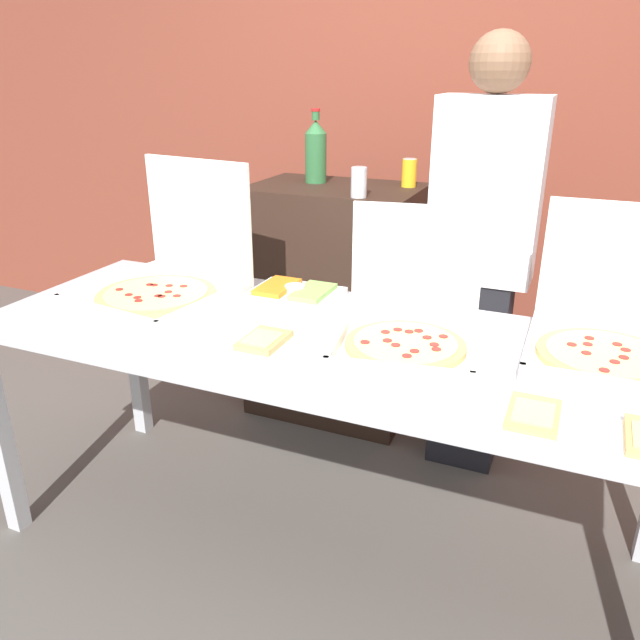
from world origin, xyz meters
The scene contains 14 objects.
ground_plane centered at (0.00, 0.00, 0.00)m, with size 16.00×16.00×0.00m, color #514C47.
brick_wall_behind centered at (0.00, 1.70, 1.40)m, with size 10.00×0.06×2.80m.
buffet_table centered at (0.00, 0.00, 0.74)m, with size 2.28×0.85×0.83m.
pizza_box_far_right centered at (-0.65, 0.10, 0.92)m, with size 0.55×0.57×0.48m.
pizza_box_far_left centered at (0.28, 0.01, 0.91)m, with size 0.47×0.48×0.41m.
pizza_box_near_right centered at (0.84, 0.17, 0.91)m, with size 0.43×0.45×0.43m.
paper_plate_front_left centered at (-0.13, -0.14, 0.85)m, with size 0.23×0.23×0.03m.
paper_plate_front_center centered at (0.68, -0.28, 0.85)m, with size 0.21×0.21×0.03m.
veggie_tray centered at (-0.21, 0.27, 0.86)m, with size 0.32×0.25×0.05m.
sideboard_podium centered at (-0.34, 0.96, 0.56)m, with size 0.77×0.52×1.13m.
soda_bottle centered at (-0.46, 1.02, 1.27)m, with size 0.10×0.10×0.33m.
soda_can_silver centered at (-0.15, 0.76, 1.19)m, with size 0.07×0.07×0.12m.
soda_can_colored centered at (-0.03, 1.08, 1.19)m, with size 0.07×0.07×0.12m.
person_guest_plaid centered at (0.37, 0.76, 0.92)m, with size 0.40×0.22×1.75m.
Camera 1 is at (0.72, -1.68, 1.62)m, focal length 35.00 mm.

